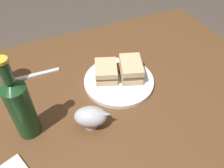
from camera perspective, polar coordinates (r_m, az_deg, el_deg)
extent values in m
cube|color=brown|center=(1.14, -1.33, -16.01)|extent=(1.28, 0.90, 0.76)
cylinder|color=white|center=(0.88, 1.66, 0.72)|extent=(0.26, 0.26, 0.02)
cube|color=#CCB284|center=(0.89, 4.52, 2.66)|extent=(0.11, 0.13, 0.02)
cube|color=#8C5B3D|center=(0.88, 4.59, 3.64)|extent=(0.10, 0.13, 0.02)
cube|color=#CCB284|center=(0.86, 4.67, 4.64)|extent=(0.11, 0.13, 0.02)
cube|color=#CCB284|center=(0.88, -1.45, 2.27)|extent=(0.11, 0.12, 0.02)
cube|color=#8C5B3D|center=(0.87, -1.47, 3.07)|extent=(0.10, 0.12, 0.01)
cube|color=#CCB284|center=(0.86, -1.49, 3.89)|extent=(0.11, 0.12, 0.02)
cube|color=gold|center=(0.89, 2.85, 2.56)|extent=(0.02, 0.04, 0.02)
cube|color=#B77F33|center=(0.91, 1.62, 3.96)|extent=(0.05, 0.05, 0.02)
cube|color=#B77F33|center=(0.90, -1.11, 3.31)|extent=(0.04, 0.05, 0.02)
cube|color=#AD702D|center=(0.92, 1.12, 4.30)|extent=(0.04, 0.06, 0.02)
cylinder|color=#B7B7BC|center=(0.76, -5.04, -9.46)|extent=(0.04, 0.04, 0.02)
ellipsoid|color=#B7B7BC|center=(0.73, -5.22, -7.83)|extent=(0.12, 0.11, 0.06)
ellipsoid|color=#381E0F|center=(0.72, -5.26, -7.47)|extent=(0.10, 0.09, 0.02)
cone|color=#B7B7BC|center=(0.72, -1.43, -7.37)|extent=(0.04, 0.03, 0.02)
cylinder|color=#19421E|center=(0.72, -20.84, -6.21)|extent=(0.07, 0.07, 0.19)
cone|color=#19421E|center=(0.65, -23.21, -0.23)|extent=(0.07, 0.07, 0.02)
cylinder|color=#19421E|center=(0.62, -24.35, 2.64)|extent=(0.03, 0.03, 0.06)
cylinder|color=gold|center=(0.60, -25.35, 5.17)|extent=(0.03, 0.03, 0.01)
cube|color=silver|center=(0.96, -17.88, 2.16)|extent=(0.18, 0.02, 0.01)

